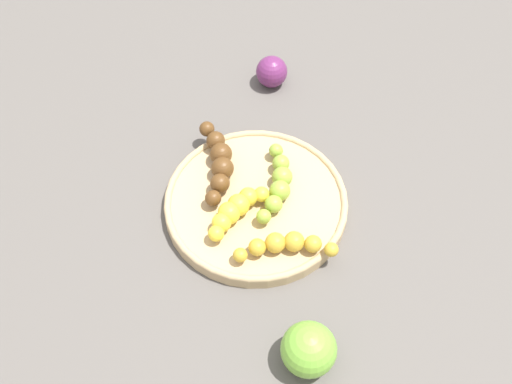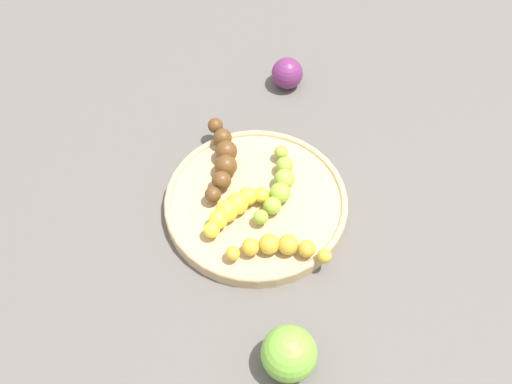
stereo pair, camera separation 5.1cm
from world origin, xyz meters
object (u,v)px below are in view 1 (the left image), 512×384
Objects in this scene: fruit_bowl at (256,203)px; apple_green at (309,349)px; banana_yellow at (235,210)px; banana_spotted at (285,245)px; banana_green at (278,183)px; plum_purple at (272,72)px; banana_overripe at (218,161)px.

apple_green is (0.23, -0.06, 0.02)m from fruit_bowl.
banana_yellow is at bearing -73.80° from fruit_bowl.
banana_spotted is 0.15m from apple_green.
apple_green reaches higher than banana_green.
fruit_bowl is 2.31× the size of banana_green.
banana_green is at bearing -98.27° from banana_yellow.
banana_green is at bearing 0.25° from banana_spotted.
banana_green is 1.66× the size of apple_green.
plum_purple is (-0.21, 0.11, -0.01)m from banana_green.
banana_overripe is at bearing 173.24° from apple_green.
banana_yellow is 0.09m from banana_spotted.
apple_green is at bearing -73.49° from banana_green.
banana_spotted is (0.09, -0.01, 0.02)m from fruit_bowl.
apple_green is (0.23, -0.09, 0.00)m from banana_green.
banana_green is at bearing 91.12° from fruit_bowl.
plum_purple reaches higher than banana_spotted.
fruit_bowl is 0.26m from plum_purple.
apple_green is 0.48m from plum_purple.
banana_yellow is 0.94× the size of banana_green.
banana_overripe is (-0.08, -0.02, 0.02)m from fruit_bowl.
banana_overripe is at bearing 165.10° from banana_green.
apple_green reaches higher than plum_purple.
apple_green is (0.30, -0.04, -0.00)m from banana_overripe.
plum_purple reaches higher than fruit_bowl.
banana_yellow is 0.75× the size of banana_overripe.
banana_yellow is at bearing 175.40° from apple_green.
apple_green reaches higher than banana_yellow.
plum_purple is at bearing 61.29° from banana_overripe.
apple_green is at bearing 158.03° from banana_yellow.
fruit_bowl is at bearing -91.16° from banana_yellow.
fruit_bowl is 0.24m from apple_green.
apple_green reaches higher than banana_spotted.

